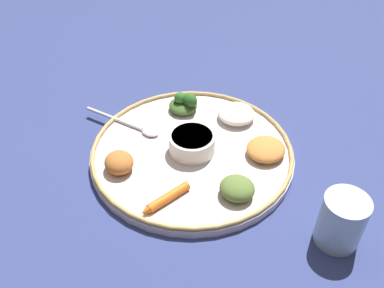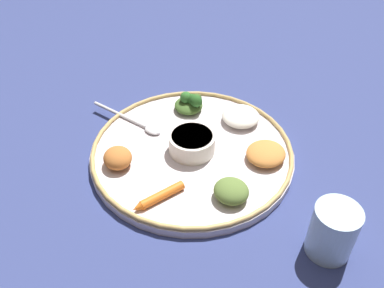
{
  "view_description": "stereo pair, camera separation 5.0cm",
  "coord_description": "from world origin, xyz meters",
  "px_view_note": "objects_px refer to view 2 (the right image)",
  "views": [
    {
      "loc": [
        -0.01,
        -0.56,
        0.52
      ],
      "look_at": [
        0.0,
        0.0,
        0.03
      ],
      "focal_mm": 39.45,
      "sensor_mm": 36.0,
      "label": 1
    },
    {
      "loc": [
        0.04,
        -0.56,
        0.52
      ],
      "look_at": [
        0.0,
        0.0,
        0.03
      ],
      "focal_mm": 39.45,
      "sensor_mm": 36.0,
      "label": 2
    }
  ],
  "objects_px": {
    "spoon": "(137,122)",
    "carrot_near_spoon": "(159,197)",
    "center_bowl": "(192,142)",
    "drinking_glass": "(332,234)",
    "greens_pile": "(190,103)"
  },
  "relations": [
    {
      "from": "carrot_near_spoon",
      "to": "drinking_glass",
      "type": "bearing_deg",
      "value": -13.91
    },
    {
      "from": "spoon",
      "to": "carrot_near_spoon",
      "type": "xyz_separation_m",
      "value": [
        0.07,
        -0.19,
        0.0
      ]
    },
    {
      "from": "greens_pile",
      "to": "center_bowl",
      "type": "bearing_deg",
      "value": -83.48
    },
    {
      "from": "spoon",
      "to": "drinking_glass",
      "type": "bearing_deg",
      "value": -37.84
    },
    {
      "from": "spoon",
      "to": "greens_pile",
      "type": "xyz_separation_m",
      "value": [
        0.1,
        0.05,
        0.01
      ]
    },
    {
      "from": "center_bowl",
      "to": "carrot_near_spoon",
      "type": "height_order",
      "value": "center_bowl"
    },
    {
      "from": "center_bowl",
      "to": "greens_pile",
      "type": "height_order",
      "value": "greens_pile"
    },
    {
      "from": "spoon",
      "to": "carrot_near_spoon",
      "type": "bearing_deg",
      "value": -69.89
    },
    {
      "from": "center_bowl",
      "to": "greens_pile",
      "type": "xyz_separation_m",
      "value": [
        -0.01,
        0.12,
        -0.0
      ]
    },
    {
      "from": "center_bowl",
      "to": "spoon",
      "type": "height_order",
      "value": "center_bowl"
    },
    {
      "from": "spoon",
      "to": "drinking_glass",
      "type": "height_order",
      "value": "drinking_glass"
    },
    {
      "from": "center_bowl",
      "to": "drinking_glass",
      "type": "height_order",
      "value": "drinking_glass"
    },
    {
      "from": "spoon",
      "to": "carrot_near_spoon",
      "type": "distance_m",
      "value": 0.2
    },
    {
      "from": "center_bowl",
      "to": "greens_pile",
      "type": "distance_m",
      "value": 0.12
    },
    {
      "from": "center_bowl",
      "to": "spoon",
      "type": "xyz_separation_m",
      "value": [
        -0.11,
        0.07,
        -0.02
      ]
    }
  ]
}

